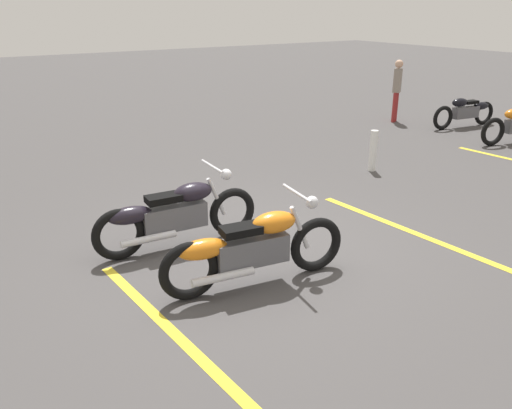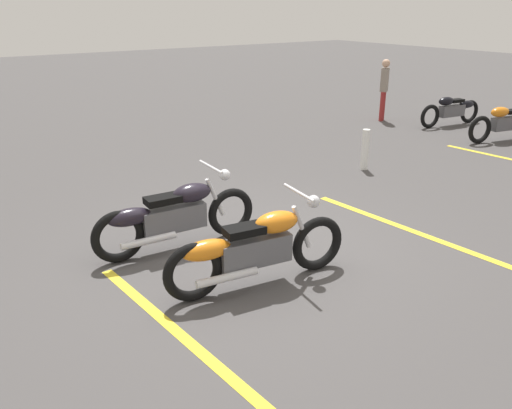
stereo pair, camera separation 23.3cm
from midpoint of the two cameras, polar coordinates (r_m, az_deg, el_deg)
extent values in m
plane|color=#474444|center=(6.76, -1.16, -5.20)|extent=(60.00, 60.00, 0.00)
torus|color=black|center=(6.23, 5.63, -4.26)|extent=(0.68, 0.21, 0.67)
torus|color=black|center=(5.62, -8.04, -7.32)|extent=(0.68, 0.21, 0.67)
cube|color=#59595E|center=(5.83, -1.28, -5.11)|extent=(0.86, 0.34, 0.32)
ellipsoid|color=orange|center=(5.81, 1.09, -1.92)|extent=(0.56, 0.35, 0.24)
ellipsoid|color=orange|center=(5.57, -6.60, -4.95)|extent=(0.59, 0.32, 0.22)
cube|color=black|center=(5.66, -2.49, -2.82)|extent=(0.47, 0.30, 0.09)
cylinder|color=silver|center=(6.01, 3.87, -2.45)|extent=(0.27, 0.09, 0.56)
cylinder|color=silver|center=(5.83, 3.54, 1.29)|extent=(0.13, 0.62, 0.04)
sphere|color=silver|center=(5.98, 5.17, 0.31)|extent=(0.15, 0.15, 0.15)
cylinder|color=silver|center=(5.64, -4.34, -7.92)|extent=(0.71, 0.19, 0.09)
torus|color=black|center=(7.13, -3.70, -0.83)|extent=(0.68, 0.16, 0.67)
torus|color=black|center=(6.62, -15.74, -3.41)|extent=(0.68, 0.16, 0.67)
cube|color=#59595E|center=(6.79, -9.92, -1.51)|extent=(0.85, 0.28, 0.32)
ellipsoid|color=black|center=(6.78, -7.97, 1.28)|extent=(0.54, 0.32, 0.24)
ellipsoid|color=black|center=(6.57, -14.60, -1.34)|extent=(0.58, 0.28, 0.22)
cube|color=black|center=(6.65, -11.11, 0.50)|extent=(0.46, 0.27, 0.09)
cylinder|color=silver|center=(6.95, -5.43, 0.80)|extent=(0.27, 0.07, 0.56)
cylinder|color=silver|center=(6.79, -5.93, 4.09)|extent=(0.08, 0.62, 0.04)
sphere|color=silver|center=(6.92, -4.39, 3.24)|extent=(0.15, 0.15, 0.15)
cylinder|color=silver|center=(6.61, -12.60, -3.86)|extent=(0.70, 0.14, 0.09)
torus|color=black|center=(12.94, 22.70, 7.51)|extent=(0.64, 0.24, 0.63)
cube|color=#59595E|center=(13.49, 25.13, 7.99)|extent=(0.82, 0.37, 0.30)
ellipsoid|color=orange|center=(13.25, 24.56, 9.14)|extent=(0.54, 0.36, 0.23)
cube|color=black|center=(13.53, 25.67, 9.10)|extent=(0.46, 0.31, 0.09)
torus|color=black|center=(14.17, 17.95, 9.10)|extent=(0.61, 0.18, 0.60)
torus|color=black|center=(15.19, 21.78, 9.38)|extent=(0.61, 0.18, 0.60)
cube|color=#59595E|center=(14.69, 20.09, 9.55)|extent=(0.78, 0.30, 0.29)
ellipsoid|color=black|center=(14.47, 19.55, 10.55)|extent=(0.50, 0.31, 0.22)
ellipsoid|color=black|center=(15.05, 21.51, 10.10)|extent=(0.53, 0.28, 0.20)
cube|color=black|center=(14.73, 20.53, 10.53)|extent=(0.42, 0.27, 0.08)
cylinder|color=maroon|center=(14.71, 13.08, 10.34)|extent=(0.11, 0.11, 0.78)
cylinder|color=maroon|center=(14.86, 13.20, 10.43)|extent=(0.11, 0.11, 0.78)
cube|color=gray|center=(14.68, 13.37, 13.06)|extent=(0.29, 0.27, 0.62)
sphere|color=tan|center=(14.63, 13.51, 14.71)|extent=(0.21, 0.21, 0.21)
cylinder|color=white|center=(10.19, 11.14, 5.88)|extent=(0.14, 0.14, 0.78)
cube|color=yellow|center=(5.32, -9.89, -13.46)|extent=(0.35, 3.20, 0.01)
cube|color=yellow|center=(7.72, 14.99, -2.47)|extent=(0.35, 3.20, 0.01)
camera|label=1|loc=(0.12, 88.97, 0.39)|focal=36.77mm
camera|label=2|loc=(0.12, -91.03, -0.39)|focal=36.77mm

